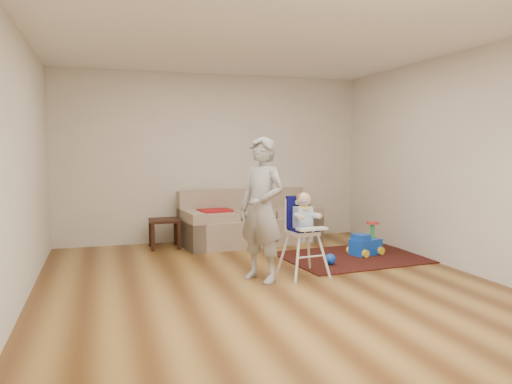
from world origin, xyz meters
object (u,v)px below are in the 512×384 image
object	(u,v)px
sofa	(251,217)
side_table	(165,234)
ride_on_toy	(366,238)
high_chair	(303,236)
toy_ball	(330,259)
adult	(262,209)

from	to	relation	value
sofa	side_table	xyz separation A→B (m)	(-1.36, 0.02, -0.20)
sofa	ride_on_toy	bearing A→B (deg)	-53.03
sofa	high_chair	bearing A→B (deg)	-96.50
sofa	toy_ball	size ratio (longest dim) A/B	15.76
side_table	toy_ball	world-z (taller)	side_table
toy_ball	adult	size ratio (longest dim) A/B	0.09
sofa	ride_on_toy	distance (m)	1.88
ride_on_toy	adult	xyz separation A→B (m)	(-1.81, -0.82, 0.58)
sofa	toy_ball	xyz separation A→B (m)	(0.55, -1.76, -0.33)
ride_on_toy	high_chair	size ratio (longest dim) A/B	0.45
adult	side_table	bearing A→B (deg)	168.46
ride_on_toy	sofa	bearing A→B (deg)	115.91
sofa	side_table	world-z (taller)	sofa
side_table	ride_on_toy	bearing A→B (deg)	-27.18
toy_ball	high_chair	world-z (taller)	high_chair
toy_ball	adult	xyz separation A→B (m)	(-1.06, -0.40, 0.74)
sofa	ride_on_toy	xyz separation A→B (m)	(1.30, -1.34, -0.18)
ride_on_toy	adult	world-z (taller)	adult
sofa	ride_on_toy	world-z (taller)	sofa
toy_ball	adult	distance (m)	1.35
high_chair	adult	size ratio (longest dim) A/B	0.61
ride_on_toy	high_chair	world-z (taller)	high_chair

